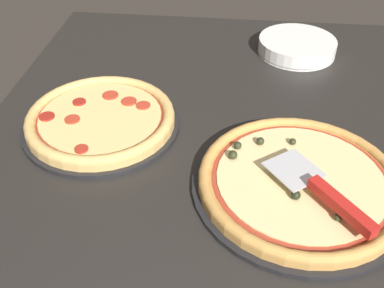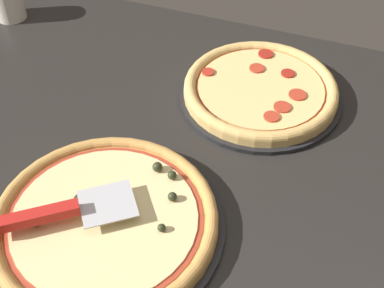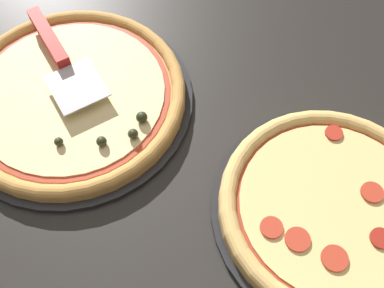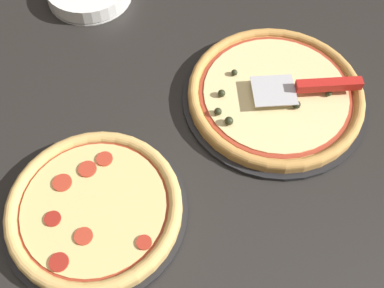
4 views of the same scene
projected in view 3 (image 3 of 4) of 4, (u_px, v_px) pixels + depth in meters
ground_plane at (131, 116)px, 77.45cm from camera, size 154.10×118.65×3.60cm
pizza_pan_front at (74, 101)px, 76.33cm from camera, size 40.65×40.65×1.00cm
pizza_front at (71, 95)px, 74.82cm from camera, size 38.21×38.21×3.73cm
pizza_pan_back at (329, 211)px, 66.01cm from camera, size 34.88×34.88×1.00cm
pizza_back at (332, 206)px, 64.37cm from camera, size 32.79×32.79×2.96cm
serving_spatula at (54, 47)px, 75.81cm from camera, size 21.44×18.20×2.00cm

